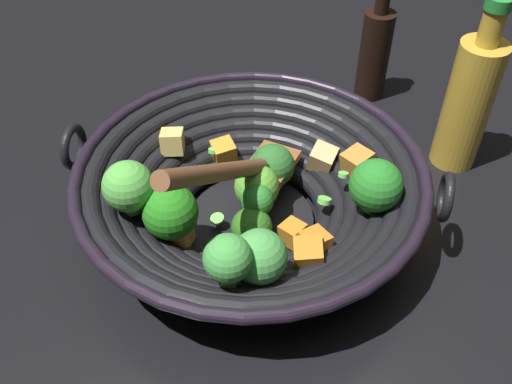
% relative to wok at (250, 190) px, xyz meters
% --- Properties ---
extents(ground_plane, '(4.00, 4.00, 0.00)m').
position_rel_wok_xyz_m(ground_plane, '(0.00, -0.00, -0.06)').
color(ground_plane, black).
extents(wok, '(0.39, 0.39, 0.21)m').
position_rel_wok_xyz_m(wok, '(0.00, 0.00, 0.00)').
color(wok, black).
rests_on(wok, ground).
extents(soy_sauce_bottle, '(0.04, 0.04, 0.18)m').
position_rel_wok_xyz_m(soy_sauce_bottle, '(0.14, -0.30, 0.01)').
color(soy_sauce_bottle, black).
rests_on(soy_sauce_bottle, ground).
extents(cooking_oil_bottle, '(0.06, 0.06, 0.23)m').
position_rel_wok_xyz_m(cooking_oil_bottle, '(-0.04, -0.29, 0.03)').
color(cooking_oil_bottle, gold).
rests_on(cooking_oil_bottle, ground).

